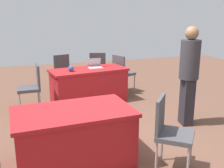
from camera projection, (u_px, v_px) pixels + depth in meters
ground_plane at (114, 145)px, 4.12m from camera, size 14.40×14.40×0.00m
table_foreground at (89, 85)px, 6.07m from camera, size 1.79×1.00×0.76m
table_mid_left at (74, 137)px, 3.54m from camera, size 1.58×0.99×0.76m
chair_near_front at (32, 85)px, 5.36m from camera, size 0.45×0.45×0.98m
chair_tucked_left at (170, 129)px, 3.34m from camera, size 0.62×0.62×0.97m
chair_aisle at (98, 67)px, 7.14m from camera, size 0.54×0.54×0.97m
chair_by_pillar at (122, 71)px, 6.75m from camera, size 0.58×0.58×0.96m
chair_back_row at (60, 70)px, 6.97m from camera, size 0.54×0.54×0.95m
person_attendee_standing at (189, 71)px, 4.66m from camera, size 0.40×0.40×1.76m
laptop_silver at (95, 66)px, 6.09m from camera, size 0.33×0.30×0.21m
yarn_ball at (71, 69)px, 5.71m from camera, size 0.12×0.12×0.12m
scissors_red at (106, 66)px, 6.26m from camera, size 0.18×0.08×0.01m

